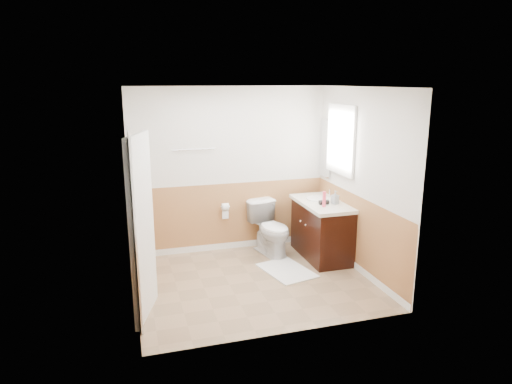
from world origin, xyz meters
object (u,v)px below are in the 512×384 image
object	(u,v)px
toilet	(271,229)
vanity_cabinet	(322,231)
bath_mat	(287,271)
lotion_bottle	(324,199)
soap_dispenser	(335,197)

from	to	relation	value
toilet	vanity_cabinet	world-z (taller)	vanity_cabinet
bath_mat	lotion_bottle	size ratio (longest dim) A/B	3.64
toilet	bath_mat	bearing A→B (deg)	-103.15
lotion_bottle	vanity_cabinet	bearing A→B (deg)	68.72
vanity_cabinet	bath_mat	bearing A→B (deg)	-151.28
vanity_cabinet	lotion_bottle	xyz separation A→B (m)	(-0.10, -0.26, 0.56)
lotion_bottle	soap_dispenser	bearing A→B (deg)	25.97
bath_mat	lotion_bottle	bearing A→B (deg)	11.48
toilet	soap_dispenser	bearing A→B (deg)	-43.43
vanity_cabinet	lotion_bottle	distance (m)	0.62
toilet	lotion_bottle	bearing A→B (deg)	-57.75
toilet	vanity_cabinet	bearing A→B (deg)	-38.22
lotion_bottle	bath_mat	bearing A→B (deg)	-168.52
bath_mat	soap_dispenser	world-z (taller)	soap_dispenser
lotion_bottle	soap_dispenser	size ratio (longest dim) A/B	1.15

